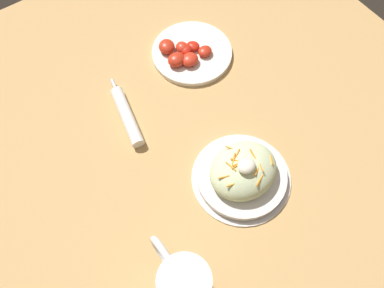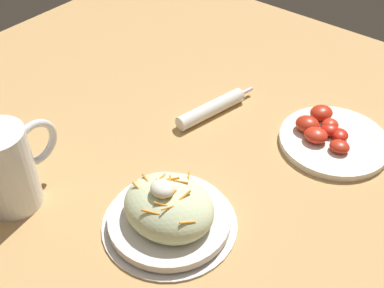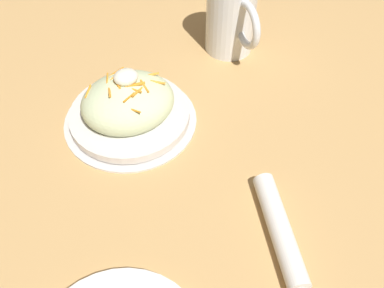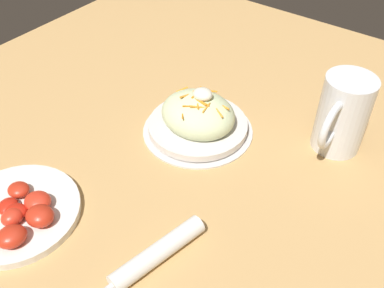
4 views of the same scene
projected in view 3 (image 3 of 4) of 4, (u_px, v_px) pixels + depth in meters
ground_plane at (195, 150)px, 0.67m from camera, size 1.43×1.43×0.00m
salad_plate at (129, 108)px, 0.69m from camera, size 0.23×0.23×0.10m
beer_mug at (231, 19)px, 0.79m from camera, size 0.10×0.16×0.16m
napkin_roll at (280, 230)px, 0.56m from camera, size 0.06×0.20×0.03m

